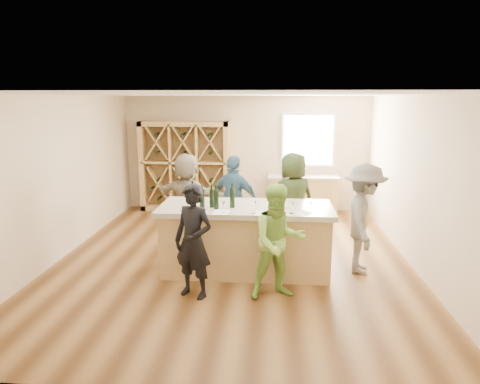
# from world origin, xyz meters

# --- Properties ---
(floor) EXTENTS (6.00, 7.00, 0.10)m
(floor) POSITION_xyz_m (0.00, 0.00, -0.05)
(floor) COLOR brown
(floor) RESTS_ON ground
(ceiling) EXTENTS (6.00, 7.00, 0.10)m
(ceiling) POSITION_xyz_m (0.00, 0.00, 2.85)
(ceiling) COLOR white
(ceiling) RESTS_ON ground
(wall_back) EXTENTS (6.00, 0.10, 2.80)m
(wall_back) POSITION_xyz_m (0.00, 3.55, 1.40)
(wall_back) COLOR beige
(wall_back) RESTS_ON ground
(wall_front) EXTENTS (6.00, 0.10, 2.80)m
(wall_front) POSITION_xyz_m (0.00, -3.55, 1.40)
(wall_front) COLOR beige
(wall_front) RESTS_ON ground
(wall_left) EXTENTS (0.10, 7.00, 2.80)m
(wall_left) POSITION_xyz_m (-3.05, 0.00, 1.40)
(wall_left) COLOR beige
(wall_left) RESTS_ON ground
(wall_right) EXTENTS (0.10, 7.00, 2.80)m
(wall_right) POSITION_xyz_m (3.05, 0.00, 1.40)
(wall_right) COLOR beige
(wall_right) RESTS_ON ground
(window_frame) EXTENTS (1.30, 0.06, 1.30)m
(window_frame) POSITION_xyz_m (1.50, 3.47, 1.75)
(window_frame) COLOR white
(window_frame) RESTS_ON wall_back
(window_pane) EXTENTS (1.18, 0.01, 1.18)m
(window_pane) POSITION_xyz_m (1.50, 3.44, 1.75)
(window_pane) COLOR white
(window_pane) RESTS_ON wall_back
(wine_rack) EXTENTS (2.20, 0.45, 2.20)m
(wine_rack) POSITION_xyz_m (-1.50, 3.27, 1.10)
(wine_rack) COLOR tan
(wine_rack) RESTS_ON floor
(back_counter_base) EXTENTS (1.60, 0.58, 0.86)m
(back_counter_base) POSITION_xyz_m (1.40, 3.20, 0.43)
(back_counter_base) COLOR tan
(back_counter_base) RESTS_ON floor
(back_counter_top) EXTENTS (1.70, 0.62, 0.06)m
(back_counter_top) POSITION_xyz_m (1.40, 3.20, 0.89)
(back_counter_top) COLOR #B9AE98
(back_counter_top) RESTS_ON back_counter_base
(sink) EXTENTS (0.54, 0.54, 0.19)m
(sink) POSITION_xyz_m (1.20, 3.20, 1.01)
(sink) COLOR silver
(sink) RESTS_ON back_counter_top
(faucet) EXTENTS (0.02, 0.02, 0.30)m
(faucet) POSITION_xyz_m (1.20, 3.38, 1.07)
(faucet) COLOR silver
(faucet) RESTS_ON back_counter_top
(tasting_counter_base) EXTENTS (2.60, 1.00, 1.00)m
(tasting_counter_base) POSITION_xyz_m (0.25, -0.49, 0.50)
(tasting_counter_base) COLOR tan
(tasting_counter_base) RESTS_ON floor
(tasting_counter_top) EXTENTS (2.72, 1.12, 0.08)m
(tasting_counter_top) POSITION_xyz_m (0.25, -0.49, 1.04)
(tasting_counter_top) COLOR #B9AE98
(tasting_counter_top) RESTS_ON tasting_counter_base
(wine_bottle_a) EXTENTS (0.11, 0.11, 0.33)m
(wine_bottle_a) POSITION_xyz_m (-0.57, -0.62, 1.25)
(wine_bottle_a) COLOR black
(wine_bottle_a) RESTS_ON tasting_counter_top
(wine_bottle_b) EXTENTS (0.07, 0.07, 0.30)m
(wine_bottle_b) POSITION_xyz_m (-0.41, -0.74, 1.23)
(wine_bottle_b) COLOR black
(wine_bottle_b) RESTS_ON tasting_counter_top
(wine_bottle_c) EXTENTS (0.08, 0.08, 0.28)m
(wine_bottle_c) POSITION_xyz_m (-0.28, -0.62, 1.22)
(wine_bottle_c) COLOR black
(wine_bottle_c) RESTS_ON tasting_counter_top
(wine_bottle_d) EXTENTS (0.10, 0.10, 0.30)m
(wine_bottle_d) POSITION_xyz_m (-0.19, -0.73, 1.23)
(wine_bottle_d) COLOR black
(wine_bottle_d) RESTS_ON tasting_counter_top
(wine_bottle_e) EXTENTS (0.09, 0.09, 0.31)m
(wine_bottle_e) POSITION_xyz_m (0.04, -0.61, 1.23)
(wine_bottle_e) COLOR black
(wine_bottle_e) RESTS_ON tasting_counter_top
(wine_glass_a) EXTENTS (0.07, 0.07, 0.17)m
(wine_glass_a) POSITION_xyz_m (-0.06, -0.93, 1.16)
(wine_glass_a) COLOR white
(wine_glass_a) RESTS_ON tasting_counter_top
(wine_glass_b) EXTENTS (0.09, 0.09, 0.19)m
(wine_glass_b) POSITION_xyz_m (0.40, -0.94, 1.18)
(wine_glass_b) COLOR white
(wine_glass_b) RESTS_ON tasting_counter_top
(wine_glass_c) EXTENTS (0.07, 0.07, 0.17)m
(wine_glass_c) POSITION_xyz_m (0.95, -0.90, 1.16)
(wine_glass_c) COLOR white
(wine_glass_c) RESTS_ON tasting_counter_top
(wine_glass_d) EXTENTS (0.06, 0.06, 0.16)m
(wine_glass_d) POSITION_xyz_m (0.68, -0.64, 1.16)
(wine_glass_d) COLOR white
(wine_glass_d) RESTS_ON tasting_counter_top
(wine_glass_e) EXTENTS (0.08, 0.08, 0.18)m
(wine_glass_e) POSITION_xyz_m (1.24, -0.79, 1.17)
(wine_glass_e) COLOR white
(wine_glass_e) RESTS_ON tasting_counter_top
(tasting_menu_a) EXTENTS (0.25, 0.33, 0.00)m
(tasting_menu_a) POSITION_xyz_m (-0.10, -0.90, 1.08)
(tasting_menu_a) COLOR white
(tasting_menu_a) RESTS_ON tasting_counter_top
(tasting_menu_b) EXTENTS (0.23, 0.30, 0.00)m
(tasting_menu_b) POSITION_xyz_m (0.51, -0.93, 1.08)
(tasting_menu_b) COLOR white
(tasting_menu_b) RESTS_ON tasting_counter_top
(tasting_menu_c) EXTENTS (0.29, 0.32, 0.00)m
(tasting_menu_c) POSITION_xyz_m (1.14, -0.85, 1.08)
(tasting_menu_c) COLOR white
(tasting_menu_c) RESTS_ON tasting_counter_top
(person_near_left) EXTENTS (0.71, 0.63, 1.61)m
(person_near_left) POSITION_xyz_m (-0.42, -1.46, 0.80)
(person_near_left) COLOR black
(person_near_left) RESTS_ON floor
(person_near_right) EXTENTS (0.88, 0.65, 1.62)m
(person_near_right) POSITION_xyz_m (0.76, -1.40, 0.81)
(person_near_right) COLOR #8CC64C
(person_near_right) RESTS_ON floor
(person_server) EXTENTS (0.70, 1.21, 1.76)m
(person_server) POSITION_xyz_m (2.10, -0.40, 0.88)
(person_server) COLOR slate
(person_server) RESTS_ON floor
(person_far_mid) EXTENTS (1.13, 0.86, 1.72)m
(person_far_mid) POSITION_xyz_m (-0.05, 0.73, 0.86)
(person_far_mid) COLOR #335972
(person_far_mid) RESTS_ON floor
(person_far_right) EXTENTS (1.02, 0.86, 1.77)m
(person_far_right) POSITION_xyz_m (1.04, 0.81, 0.89)
(person_far_right) COLOR #263319
(person_far_right) RESTS_ON floor
(person_far_left) EXTENTS (1.70, 1.16, 1.73)m
(person_far_left) POSITION_xyz_m (-0.97, 0.91, 0.86)
(person_far_left) COLOR gray
(person_far_left) RESTS_ON floor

